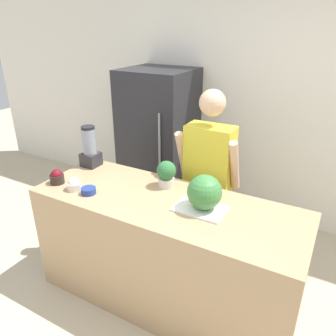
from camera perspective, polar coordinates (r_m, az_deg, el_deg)
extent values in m
plane|color=beige|center=(2.80, -4.61, -26.10)|extent=(14.00, 14.00, 0.00)
cube|color=white|center=(3.79, 12.59, 10.67)|extent=(8.00, 0.06, 2.60)
cube|color=tan|center=(2.70, -0.40, -14.36)|extent=(2.06, 0.75, 0.94)
cube|color=#232328|center=(3.88, -1.62, 4.50)|extent=(0.76, 0.70, 1.68)
cylinder|color=gray|center=(3.42, -1.50, 4.72)|extent=(0.02, 0.02, 0.59)
cube|color=#4C608C|center=(3.14, 6.57, -9.86)|extent=(0.30, 0.18, 0.80)
cube|color=gold|center=(2.81, 7.22, 1.74)|extent=(0.40, 0.22, 0.57)
sphere|color=#DBAD89|center=(2.67, 7.75, 11.19)|extent=(0.22, 0.22, 0.22)
cylinder|color=#DBAD89|center=(2.87, 2.55, 2.18)|extent=(0.07, 0.23, 0.48)
cylinder|color=#DBAD89|center=(2.71, 11.49, 0.32)|extent=(0.07, 0.23, 0.48)
cube|color=white|center=(2.33, 5.61, -7.04)|extent=(0.36, 0.24, 0.01)
sphere|color=#3D7F3D|center=(2.27, 6.38, -4.19)|extent=(0.25, 0.25, 0.25)
cylinder|color=#2D231E|center=(2.82, -18.75, -1.82)|extent=(0.11, 0.11, 0.07)
sphere|color=maroon|center=(2.80, -18.84, -1.14)|extent=(0.09, 0.09, 0.09)
cylinder|color=beige|center=(2.68, -16.02, -3.06)|extent=(0.11, 0.11, 0.06)
sphere|color=white|center=(2.66, -16.09, -2.49)|extent=(0.09, 0.09, 0.09)
cylinder|color=navy|center=(2.59, -13.66, -3.86)|extent=(0.11, 0.11, 0.05)
cube|color=#28282D|center=(3.07, -13.26, 1.47)|extent=(0.15, 0.15, 0.12)
cylinder|color=gray|center=(3.01, -13.57, 4.54)|extent=(0.12, 0.12, 0.23)
cylinder|color=black|center=(2.97, -13.81, 6.84)|extent=(0.12, 0.12, 0.02)
cylinder|color=beige|center=(2.62, -0.30, -2.46)|extent=(0.13, 0.13, 0.07)
sphere|color=#2D6B38|center=(2.58, -0.30, -0.42)|extent=(0.15, 0.15, 0.15)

